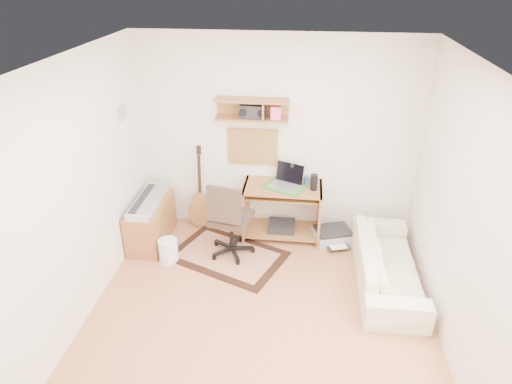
# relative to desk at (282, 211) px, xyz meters

# --- Properties ---
(floor) EXTENTS (3.60, 4.00, 0.01)m
(floor) POSITION_rel_desk_xyz_m (-0.12, -1.73, -0.38)
(floor) COLOR #C07750
(floor) RESTS_ON ground
(ceiling) EXTENTS (3.60, 4.00, 0.01)m
(ceiling) POSITION_rel_desk_xyz_m (-0.12, -1.73, 2.23)
(ceiling) COLOR white
(ceiling) RESTS_ON ground
(back_wall) EXTENTS (3.60, 0.01, 2.60)m
(back_wall) POSITION_rel_desk_xyz_m (-0.12, 0.28, 0.93)
(back_wall) COLOR silver
(back_wall) RESTS_ON ground
(left_wall) EXTENTS (0.01, 4.00, 2.60)m
(left_wall) POSITION_rel_desk_xyz_m (-1.92, -1.73, 0.93)
(left_wall) COLOR silver
(left_wall) RESTS_ON ground
(right_wall) EXTENTS (0.01, 4.00, 2.60)m
(right_wall) POSITION_rel_desk_xyz_m (1.69, -1.73, 0.93)
(right_wall) COLOR silver
(right_wall) RESTS_ON ground
(wall_shelf) EXTENTS (0.90, 0.25, 0.26)m
(wall_shelf) POSITION_rel_desk_xyz_m (-0.42, 0.15, 1.32)
(wall_shelf) COLOR #9A6136
(wall_shelf) RESTS_ON back_wall
(cork_board) EXTENTS (0.64, 0.03, 0.49)m
(cork_board) POSITION_rel_desk_xyz_m (-0.42, 0.25, 0.79)
(cork_board) COLOR tan
(cork_board) RESTS_ON back_wall
(wall_photo) EXTENTS (0.02, 0.20, 0.15)m
(wall_photo) POSITION_rel_desk_xyz_m (-1.91, -0.23, 1.34)
(wall_photo) COLOR #4C8CBF
(wall_photo) RESTS_ON left_wall
(desk) EXTENTS (1.00, 0.55, 0.75)m
(desk) POSITION_rel_desk_xyz_m (0.00, 0.00, 0.00)
(desk) COLOR #9A6136
(desk) RESTS_ON floor
(laptop) EXTENTS (0.49, 0.49, 0.28)m
(laptop) POSITION_rel_desk_xyz_m (0.03, -0.02, 0.52)
(laptop) COLOR silver
(laptop) RESTS_ON desk
(speaker) EXTENTS (0.09, 0.09, 0.21)m
(speaker) POSITION_rel_desk_xyz_m (0.39, -0.05, 0.48)
(speaker) COLOR black
(speaker) RESTS_ON desk
(desk_lamp) EXTENTS (0.09, 0.09, 0.28)m
(desk_lamp) POSITION_rel_desk_xyz_m (0.15, 0.14, 0.51)
(desk_lamp) COLOR black
(desk_lamp) RESTS_ON desk
(pencil_cup) EXTENTS (0.08, 0.08, 0.11)m
(pencil_cup) POSITION_rel_desk_xyz_m (0.30, 0.10, 0.43)
(pencil_cup) COLOR #345A9E
(pencil_cup) RESTS_ON desk
(boombox) EXTENTS (0.31, 0.14, 0.16)m
(boombox) POSITION_rel_desk_xyz_m (-0.40, 0.15, 1.30)
(boombox) COLOR black
(boombox) RESTS_ON wall_shelf
(rug) EXTENTS (1.59, 1.35, 0.02)m
(rug) POSITION_rel_desk_xyz_m (-0.64, -0.55, -0.37)
(rug) COLOR #D3B28E
(rug) RESTS_ON floor
(task_chair) EXTENTS (0.63, 0.63, 1.04)m
(task_chair) POSITION_rel_desk_xyz_m (-0.60, -0.48, 0.15)
(task_chair) COLOR #34261F
(task_chair) RESTS_ON floor
(cabinet) EXTENTS (0.40, 0.90, 0.55)m
(cabinet) POSITION_rel_desk_xyz_m (-1.70, -0.31, -0.10)
(cabinet) COLOR #9A6136
(cabinet) RESTS_ON floor
(music_keyboard) EXTENTS (0.28, 0.90, 0.08)m
(music_keyboard) POSITION_rel_desk_xyz_m (-1.70, -0.31, 0.21)
(music_keyboard) COLOR #B2B5BA
(music_keyboard) RESTS_ON cabinet
(guitar) EXTENTS (0.36, 0.30, 1.17)m
(guitar) POSITION_rel_desk_xyz_m (-1.14, 0.13, 0.21)
(guitar) COLOR #97642E
(guitar) RESTS_ON floor
(waste_basket) EXTENTS (0.29, 0.29, 0.29)m
(waste_basket) POSITION_rel_desk_xyz_m (-1.35, -0.72, -0.23)
(waste_basket) COLOR white
(waste_basket) RESTS_ON floor
(printer) EXTENTS (0.56, 0.49, 0.18)m
(printer) POSITION_rel_desk_xyz_m (0.68, -0.06, -0.29)
(printer) COLOR #A5A8AA
(printer) RESTS_ON floor
(sofa) EXTENTS (0.50, 1.71, 0.67)m
(sofa) POSITION_rel_desk_xyz_m (1.26, -0.83, -0.04)
(sofa) COLOR beige
(sofa) RESTS_ON floor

